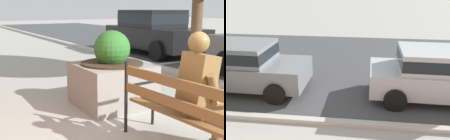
# 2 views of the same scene
# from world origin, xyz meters

# --- Properties ---
(park_bench) EXTENTS (1.83, 0.65, 0.95)m
(park_bench) POSITION_xyz_m (-0.18, 0.14, 0.54)
(park_bench) COLOR brown
(park_bench) RESTS_ON ground
(bronze_statue_seated) EXTENTS (0.68, 0.77, 1.37)m
(bronze_statue_seated) POSITION_xyz_m (-0.10, 0.35, 0.67)
(bronze_statue_seated) COLOR olive
(bronze_statue_seated) RESTS_ON ground
(concrete_planter) EXTENTS (1.15, 1.15, 1.26)m
(concrete_planter) POSITION_xyz_m (-2.13, 0.34, 0.47)
(concrete_planter) COLOR gray
(concrete_planter) RESTS_ON ground
(parked_car_black) EXTENTS (4.13, 1.98, 1.56)m
(parked_car_black) POSITION_xyz_m (-6.52, 4.61, 0.84)
(parked_car_black) COLOR black
(parked_car_black) RESTS_ON ground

